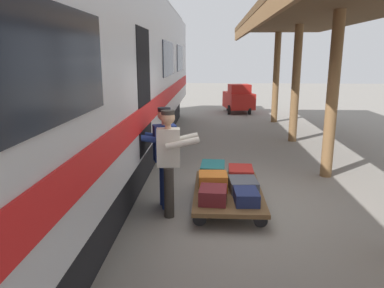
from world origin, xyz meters
name	(u,v)px	position (x,y,z in m)	size (l,w,h in m)	color
ground_plane	(249,205)	(0.00, 0.00, 0.00)	(60.00, 60.00, 0.00)	gray
platform_canopy	(373,4)	(-1.74, 0.00, 3.27)	(3.20, 17.68, 3.56)	brown
train_car	(54,84)	(3.27, 0.00, 2.06)	(3.02, 19.95, 4.00)	#B7BABF
luggage_cart	(228,192)	(0.37, 0.02, 0.24)	(1.15, 2.04, 0.28)	brown
suitcase_slate_roller	(243,185)	(0.12, 0.02, 0.38)	(0.46, 0.55, 0.19)	#4C515B
suitcase_orange_carryall	(213,181)	(0.63, 0.02, 0.42)	(0.48, 0.44, 0.29)	#CC6B23
suitcase_maroon_trunk	(213,195)	(0.63, 0.58, 0.40)	(0.42, 0.48, 0.23)	maroon
suitcase_teal_softside	(213,171)	(0.63, -0.54, 0.43)	(0.43, 0.63, 0.29)	#1E666B
suitcase_navy_fabric	(246,197)	(0.12, 0.58, 0.38)	(0.36, 0.50, 0.20)	navy
suitcase_red_plastic	(241,173)	(0.12, -0.54, 0.40)	(0.44, 0.56, 0.23)	#AD231E
porter_in_overalls	(164,154)	(1.45, 0.14, 0.93)	(0.73, 0.57, 1.70)	navy
porter_by_door	(170,159)	(1.32, 0.44, 0.93)	(0.70, 0.47, 1.70)	#332D28
baggage_tug	(239,99)	(-0.58, -10.86, 0.63)	(1.42, 1.89, 1.30)	#B21E19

